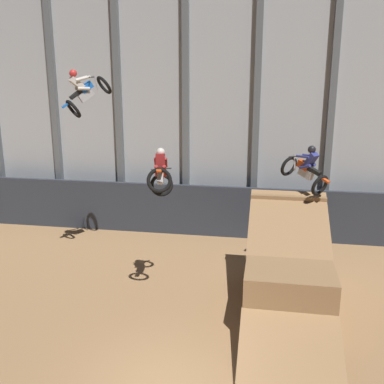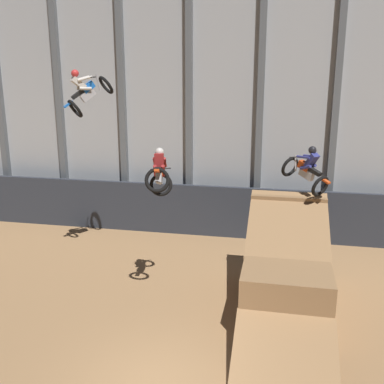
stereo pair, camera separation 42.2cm
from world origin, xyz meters
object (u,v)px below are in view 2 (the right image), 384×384
rider_bike_left_air (87,92)px  rider_bike_right_air (307,170)px  rider_bike_center_air (159,175)px  dirt_ramp (286,272)px

rider_bike_left_air → rider_bike_right_air: rider_bike_left_air is taller
rider_bike_center_air → rider_bike_right_air: (4.43, 2.09, -0.10)m
rider_bike_left_air → rider_bike_right_air: bearing=46.9°
dirt_ramp → rider_bike_left_air: bearing=164.8°
dirt_ramp → rider_bike_right_air: (0.53, 1.88, 2.82)m
dirt_ramp → rider_bike_center_air: 4.88m
rider_bike_center_air → rider_bike_right_air: bearing=14.3°
dirt_ramp → rider_bike_left_air: rider_bike_left_air is taller
dirt_ramp → rider_bike_center_air: (-3.90, -0.22, 2.92)m
dirt_ramp → rider_bike_center_air: rider_bike_center_air is taller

